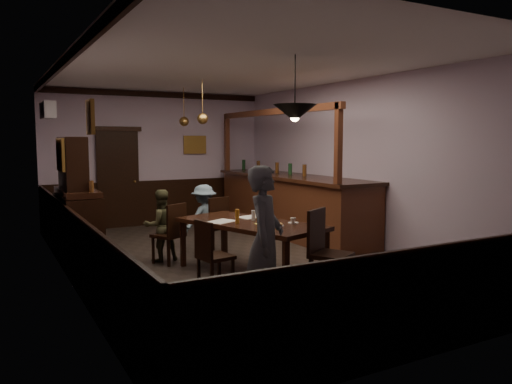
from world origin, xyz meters
TOP-DOWN VIEW (x-y plane):
  - room at (0.00, 0.00)m, footprint 5.01×8.01m
  - dining_table at (-0.14, -0.77)m, footprint 1.62×2.40m
  - chair_far_left at (-0.95, 0.31)m, footprint 0.55×0.55m
  - chair_far_right at (-0.11, 0.58)m, footprint 0.52×0.52m
  - chair_near at (0.24, -2.03)m, footprint 0.62×0.62m
  - chair_side at (-0.97, -1.23)m, footprint 0.45×0.45m
  - person_standing at (-0.76, -2.28)m, footprint 0.69×0.71m
  - person_seated_left at (-1.05, 0.57)m, footprint 0.58×0.47m
  - person_seated_right at (-0.19, 0.84)m, footprint 0.84×0.63m
  - newspaper_left at (-0.51, -0.57)m, footprint 0.51×0.45m
  - newspaper_right at (0.07, -0.40)m, footprint 0.47×0.38m
  - napkin at (-0.10, -1.00)m, footprint 0.19×0.19m
  - saucer at (0.33, -1.16)m, footprint 0.15×0.15m
  - coffee_cup at (0.29, -1.21)m, footprint 0.10×0.10m
  - pastry_plate at (-0.01, -1.25)m, footprint 0.22×0.22m
  - pastry_ring_a at (-0.02, -1.33)m, footprint 0.13×0.13m
  - pastry_ring_b at (-0.02, -1.28)m, footprint 0.13×0.13m
  - soda_can at (-0.05, -0.83)m, footprint 0.07×0.07m
  - beer_glass at (-0.37, -0.80)m, footprint 0.06×0.06m
  - water_glass at (-0.05, -0.68)m, footprint 0.06×0.06m
  - pepper_mill at (-0.28, -1.62)m, footprint 0.04×0.04m
  - sideboard at (-2.21, 1.10)m, footprint 0.53×1.48m
  - bar_counter at (1.99, 1.49)m, footprint 1.05×4.51m
  - door_back at (-0.90, 3.95)m, footprint 0.90×0.06m
  - ac_unit at (-2.38, 2.90)m, footprint 0.20×0.85m
  - picture_left_small at (-2.46, -1.60)m, footprint 0.04×0.28m
  - picture_left_large at (-2.46, 0.80)m, footprint 0.04×0.62m
  - picture_back at (0.90, 3.96)m, footprint 0.55×0.04m
  - pendant_iron at (0.10, -1.53)m, footprint 0.56×0.56m
  - pendant_brass_mid at (0.10, 1.55)m, footprint 0.20×0.20m
  - pendant_brass_far at (0.30, 3.04)m, footprint 0.20×0.20m

SIDE VIEW (x-z plane):
  - chair_side at x=-0.97m, z-range 0.04..0.94m
  - chair_far_left at x=-0.95m, z-range 0.04..0.99m
  - chair_far_right at x=-0.11m, z-range 0.05..1.02m
  - person_seated_left at x=-1.05m, z-range 0.00..1.14m
  - chair_near at x=0.24m, z-range 0.05..1.10m
  - person_seated_right at x=-0.19m, z-range 0.00..1.16m
  - bar_counter at x=1.99m, z-range -0.63..1.90m
  - dining_table at x=-0.14m, z-range 0.31..1.06m
  - napkin at x=-0.10m, z-range 0.75..0.75m
  - newspaper_left at x=-0.51m, z-range 0.75..0.76m
  - newspaper_right at x=0.07m, z-range 0.75..0.76m
  - saucer at x=0.33m, z-range 0.75..0.76m
  - pastry_plate at x=-0.01m, z-range 0.75..0.76m
  - pastry_ring_a at x=-0.02m, z-range 0.77..0.81m
  - pastry_ring_b at x=-0.02m, z-range 0.77..0.81m
  - sideboard at x=-2.21m, z-range -0.19..1.77m
  - coffee_cup at x=0.29m, z-range 0.76..0.84m
  - soda_can at x=-0.05m, z-range 0.75..0.87m
  - person_standing at x=-0.76m, z-range 0.00..1.64m
  - pepper_mill at x=-0.28m, z-range 0.75..0.89m
  - water_glass at x=-0.05m, z-range 0.75..0.90m
  - beer_glass at x=-0.37m, z-range 0.75..0.95m
  - door_back at x=-0.90m, z-range 0.00..2.10m
  - room at x=0.00m, z-range -0.01..3.01m
  - picture_left_large at x=-2.46m, z-range 1.46..1.94m
  - picture_back at x=0.90m, z-range 1.59..2.01m
  - picture_left_small at x=-2.46m, z-range 1.97..2.33m
  - pendant_iron at x=0.10m, z-range 1.83..2.68m
  - pendant_brass_mid at x=0.10m, z-range 1.89..2.70m
  - pendant_brass_far at x=0.30m, z-range 1.89..2.70m
  - ac_unit at x=-2.38m, z-range 2.30..2.60m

